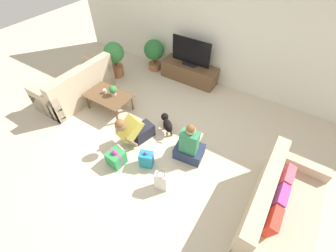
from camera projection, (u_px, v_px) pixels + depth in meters
name	position (u px, v px, depth m)	size (l,w,h in m)	color
ground_plane	(154.00, 142.00, 4.55)	(16.00, 16.00, 0.00)	beige
wall_back	(218.00, 32.00, 5.16)	(8.40, 0.06, 2.60)	white
sofa_left	(76.00, 86.00, 5.36)	(0.88, 1.78, 0.88)	#C6B293
sofa_right	(277.00, 211.00, 3.25)	(0.88, 1.78, 0.88)	#C6B293
coffee_table	(108.00, 96.00, 5.02)	(1.02, 0.64, 0.40)	brown
tv_console	(189.00, 72.00, 5.93)	(1.48, 0.48, 0.46)	brown
tv	(191.00, 54.00, 5.54)	(1.04, 0.20, 0.68)	black
potted_plant_corner_left	(114.00, 56.00, 5.84)	(0.53, 0.53, 0.94)	#A36042
potted_plant_back_left	(154.00, 52.00, 6.10)	(0.54, 0.54, 0.86)	#A36042
person_kneeling	(134.00, 130.00, 4.33)	(0.49, 0.79, 0.77)	#23232D
person_sitting	(189.00, 146.00, 4.10)	(0.57, 0.53, 0.87)	#283351
dog	(167.00, 123.00, 4.64)	(0.46, 0.40, 0.33)	black
gift_box_a	(116.00, 158.00, 4.11)	(0.30, 0.30, 0.36)	#2D934C
gift_box_b	(146.00, 159.00, 4.07)	(0.29, 0.25, 0.38)	teal
gift_bag_a	(161.00, 181.00, 3.71)	(0.23, 0.17, 0.42)	white
mug	(105.00, 91.00, 5.01)	(0.12, 0.08, 0.09)	silver
tabletop_plant	(113.00, 90.00, 4.91)	(0.17, 0.17, 0.22)	beige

